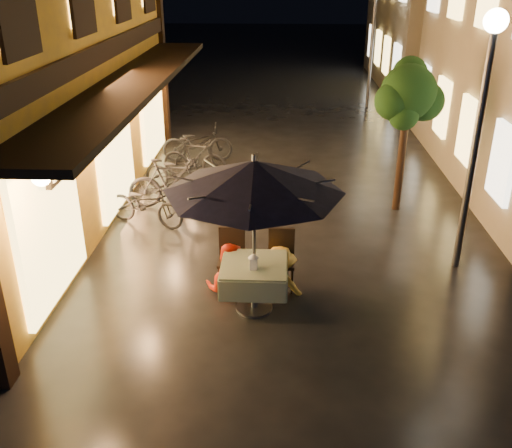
# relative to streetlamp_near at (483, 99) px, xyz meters

# --- Properties ---
(ground) EXTENTS (90.00, 90.00, 0.00)m
(ground) POSITION_rel_streetlamp_near_xyz_m (-3.00, -2.00, -2.92)
(ground) COLOR black
(ground) RESTS_ON ground
(street_tree) EXTENTS (1.43, 1.20, 3.15)m
(street_tree) POSITION_rel_streetlamp_near_xyz_m (-0.59, 2.51, -0.50)
(street_tree) COLOR black
(street_tree) RESTS_ON ground
(streetlamp_near) EXTENTS (0.36, 0.36, 4.23)m
(streetlamp_near) POSITION_rel_streetlamp_near_xyz_m (0.00, 0.00, 0.00)
(streetlamp_near) COLOR #59595E
(streetlamp_near) RESTS_ON ground
(streetlamp_far) EXTENTS (0.36, 0.36, 4.23)m
(streetlamp_far) POSITION_rel_streetlamp_near_xyz_m (0.00, 12.00, 0.00)
(streetlamp_far) COLOR #59595E
(streetlamp_far) RESTS_ON ground
(cafe_table) EXTENTS (0.99, 0.99, 0.78)m
(cafe_table) POSITION_rel_streetlamp_near_xyz_m (-3.45, -1.53, -2.33)
(cafe_table) COLOR #59595E
(cafe_table) RESTS_ON ground
(patio_umbrella) EXTENTS (2.56, 2.56, 2.46)m
(patio_umbrella) POSITION_rel_streetlamp_near_xyz_m (-3.45, -1.53, -0.77)
(patio_umbrella) COLOR #59595E
(patio_umbrella) RESTS_ON ground
(cafe_chair_left) EXTENTS (0.42, 0.42, 0.97)m
(cafe_chair_left) POSITION_rel_streetlamp_near_xyz_m (-3.85, -0.79, -2.38)
(cafe_chair_left) COLOR black
(cafe_chair_left) RESTS_ON ground
(cafe_chair_right) EXTENTS (0.42, 0.42, 0.97)m
(cafe_chair_right) POSITION_rel_streetlamp_near_xyz_m (-3.05, -0.79, -2.38)
(cafe_chair_right) COLOR black
(cafe_chair_right) RESTS_ON ground
(table_lantern) EXTENTS (0.16, 0.16, 0.25)m
(table_lantern) POSITION_rel_streetlamp_near_xyz_m (-3.45, -1.68, -2.00)
(table_lantern) COLOR white
(table_lantern) RESTS_ON cafe_table
(person_orange) EXTENTS (0.88, 0.74, 1.62)m
(person_orange) POSITION_rel_streetlamp_near_xyz_m (-3.88, -1.01, -2.11)
(person_orange) COLOR red
(person_orange) RESTS_ON ground
(person_yellow) EXTENTS (1.03, 0.68, 1.50)m
(person_yellow) POSITION_rel_streetlamp_near_xyz_m (-3.08, -0.99, -2.17)
(person_yellow) COLOR gold
(person_yellow) RESTS_ON ground
(bicycle_0) EXTENTS (1.78, 1.12, 0.88)m
(bicycle_0) POSITION_rel_streetlamp_near_xyz_m (-5.76, 1.44, -2.48)
(bicycle_0) COLOR black
(bicycle_0) RESTS_ON ground
(bicycle_1) EXTENTS (1.86, 0.73, 1.09)m
(bicycle_1) POSITION_rel_streetlamp_near_xyz_m (-5.42, 2.39, -2.37)
(bicycle_1) COLOR black
(bicycle_1) RESTS_ON ground
(bicycle_2) EXTENTS (1.82, 1.05, 0.90)m
(bicycle_2) POSITION_rel_streetlamp_near_xyz_m (-5.41, 3.33, -2.47)
(bicycle_2) COLOR black
(bicycle_2) RESTS_ON ground
(bicycle_3) EXTENTS (1.67, 0.74, 0.97)m
(bicycle_3) POSITION_rel_streetlamp_near_xyz_m (-5.20, 4.30, -2.43)
(bicycle_3) COLOR black
(bicycle_3) RESTS_ON ground
(bicycle_4) EXTENTS (1.90, 0.82, 0.97)m
(bicycle_4) POSITION_rel_streetlamp_near_xyz_m (-5.30, 5.57, -2.43)
(bicycle_4) COLOR black
(bicycle_4) RESTS_ON ground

